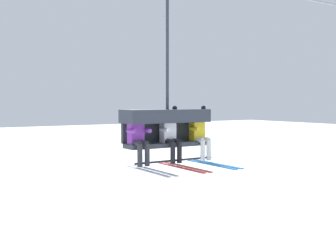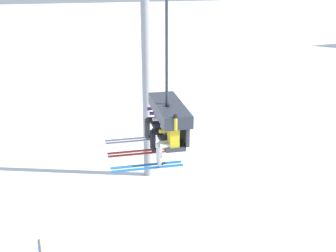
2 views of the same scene
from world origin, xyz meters
name	(u,v)px [view 1 (image 1 of 2)]	position (x,y,z in m)	size (l,w,h in m)	color
chairlift_chair	(166,120)	(0.30, -0.73, 5.89)	(2.08, 0.74, 4.29)	#33383D
skier_purple	(139,137)	(-0.53, -0.95, 5.55)	(0.46, 1.70, 1.23)	purple
skier_white	(171,135)	(0.30, -0.94, 5.57)	(0.48, 1.70, 1.34)	silver
skier_yellow	(200,133)	(1.13, -0.94, 5.57)	(0.48, 1.70, 1.34)	yellow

